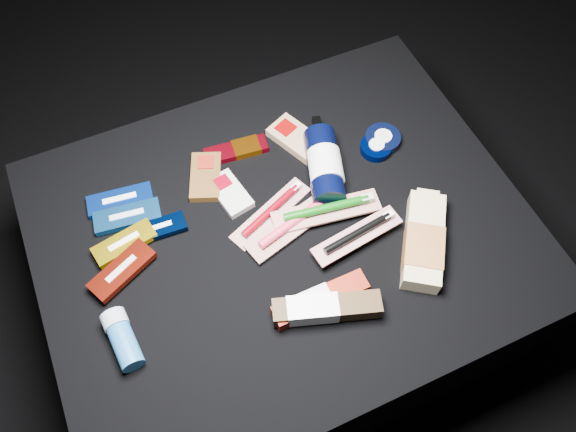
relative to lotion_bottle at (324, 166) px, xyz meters
name	(u,v)px	position (x,y,z in m)	size (l,w,h in m)	color
ground	(284,300)	(-0.13, -0.08, -0.43)	(3.00, 3.00, 0.00)	black
cloth_table	(284,268)	(-0.13, -0.08, -0.23)	(0.98, 0.78, 0.40)	black
luna_bar_0	(120,200)	(-0.42, 0.11, -0.03)	(0.14, 0.07, 0.02)	#0A349F
luna_bar_1	(128,217)	(-0.41, 0.07, -0.02)	(0.14, 0.07, 0.02)	#155290
luna_bar_2	(158,228)	(-0.36, 0.01, -0.02)	(0.12, 0.05, 0.01)	black
luna_bar_3	(125,243)	(-0.43, 0.01, -0.02)	(0.13, 0.07, 0.02)	gold
luna_bar_4	(122,270)	(-0.46, -0.05, -0.02)	(0.14, 0.10, 0.02)	maroon
clif_bar_0	(206,175)	(-0.23, 0.10, -0.03)	(0.10, 0.13, 0.02)	#593716
clif_bar_1	(229,192)	(-0.20, 0.04, -0.03)	(0.08, 0.11, 0.02)	silver
clif_bar_2	(295,137)	(-0.02, 0.11, -0.02)	(0.11, 0.14, 0.02)	tan
power_bar	(240,149)	(-0.14, 0.13, -0.03)	(0.14, 0.06, 0.02)	maroon
lotion_bottle	(324,166)	(0.00, 0.00, 0.00)	(0.12, 0.22, 0.07)	black
cream_tin_upper	(383,139)	(0.16, 0.03, -0.02)	(0.08, 0.08, 0.02)	black
cream_tin_lower	(376,147)	(0.13, 0.01, -0.03)	(0.07, 0.07, 0.02)	black
bodywash_bottle	(424,242)	(0.10, -0.24, -0.01)	(0.17, 0.21, 0.04)	beige
deodorant_stick	(122,338)	(-0.49, -0.18, -0.01)	(0.05, 0.11, 0.05)	#225E98
toothbrush_pack_0	(272,211)	(-0.14, -0.04, -0.03)	(0.20, 0.12, 0.02)	silver
toothbrush_pack_1	(296,221)	(-0.10, -0.09, -0.02)	(0.23, 0.11, 0.02)	#B9B2AD
toothbrush_pack_2	(328,209)	(-0.04, -0.09, -0.01)	(0.23, 0.09, 0.02)	beige
toothbrush_pack_3	(358,234)	(-0.01, -0.17, -0.01)	(0.20, 0.07, 0.02)	silver
toothpaste_carton_red	(316,302)	(-0.14, -0.26, -0.02)	(0.19, 0.04, 0.04)	maroon
toothpaste_carton_green	(322,309)	(-0.14, -0.28, -0.01)	(0.20, 0.11, 0.04)	#33230F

